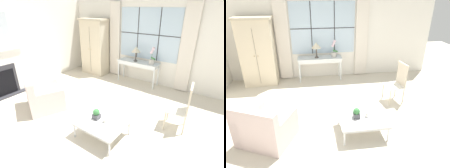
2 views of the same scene
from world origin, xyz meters
TOP-DOWN VIEW (x-y plane):
  - ground_plane at (0.00, 0.00)m, footprint 14.00×14.00m
  - wall_back_windowed at (0.00, 3.02)m, footprint 7.20×0.14m
  - wall_left at (-3.03, 0.60)m, footprint 0.06×7.20m
  - armoire at (-1.97, 2.68)m, footprint 1.04×0.60m
  - console_table at (-0.15, 2.72)m, footprint 1.38×0.44m
  - table_lamp at (-0.24, 2.70)m, footprint 0.29×0.29m
  - potted_orchid at (0.30, 2.72)m, footprint 0.21×0.16m
  - armchair_upholstered at (-1.37, -0.08)m, footprint 1.21×1.13m
  - side_chair_wooden at (1.75, 1.05)m, footprint 0.50×0.50m
  - coffee_table at (0.53, -0.09)m, footprint 0.96×0.79m
  - potted_plant_small at (0.40, -0.09)m, footprint 0.14×0.14m
  - pillar_candle at (0.62, -0.09)m, footprint 0.09×0.09m

SIDE VIEW (x-z plane):
  - ground_plane at x=0.00m, z-range 0.00..0.00m
  - armchair_upholstered at x=-1.37m, z-range -0.14..0.73m
  - coffee_table at x=0.53m, z-range 0.14..0.51m
  - pillar_candle at x=0.62m, z-range 0.36..0.47m
  - potted_plant_small at x=0.40m, z-range 0.37..0.59m
  - side_chair_wooden at x=1.75m, z-range 0.06..1.09m
  - console_table at x=-0.15m, z-range 0.29..1.05m
  - potted_orchid at x=0.30m, z-range 0.69..1.22m
  - armoire at x=-1.97m, z-range 0.01..2.03m
  - table_lamp at x=-0.24m, z-range 0.89..1.38m
  - wall_back_windowed at x=0.00m, z-range 0.00..2.80m
  - wall_left at x=-3.03m, z-range 0.00..2.80m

